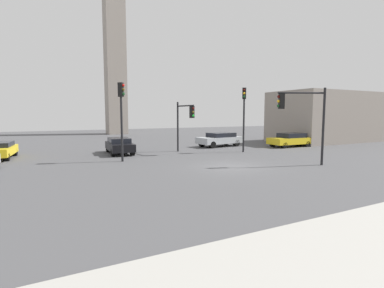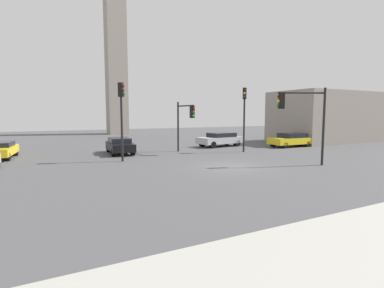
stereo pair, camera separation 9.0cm
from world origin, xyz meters
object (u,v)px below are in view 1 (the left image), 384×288
object	(u,v)px
car_1	(290,140)
car_3	(120,145)
traffic_light_1	(303,111)
traffic_light_2	(121,107)
traffic_light_0	(244,108)
car_0	(220,139)
traffic_light_3	(185,118)

from	to	relation	value
car_1	car_3	size ratio (longest dim) A/B	1.05
traffic_light_1	car_1	distance (m)	12.10
traffic_light_1	car_1	world-z (taller)	traffic_light_1
traffic_light_2	car_3	size ratio (longest dim) A/B	1.27
traffic_light_0	traffic_light_2	size ratio (longest dim) A/B	1.02
traffic_light_0	car_0	distance (m)	5.85
traffic_light_2	car_0	xyz separation A→B (m)	(11.67, 5.19, -3.13)
traffic_light_3	car_1	distance (m)	12.33
car_0	car_1	bearing A→B (deg)	144.33
traffic_light_1	car_3	distance (m)	15.10
traffic_light_0	car_0	xyz separation A→B (m)	(0.58, 4.87, -3.20)
car_3	traffic_light_0	bearing A→B (deg)	72.19
traffic_light_1	traffic_light_3	xyz separation A→B (m)	(-4.14, 9.24, -0.49)
traffic_light_0	traffic_light_2	xyz separation A→B (m)	(-11.09, -0.32, -0.07)
traffic_light_1	traffic_light_3	distance (m)	10.14
traffic_light_3	car_1	world-z (taller)	traffic_light_3
traffic_light_0	traffic_light_2	distance (m)	11.09
traffic_light_2	traffic_light_3	size ratio (longest dim) A/B	1.25
traffic_light_3	car_3	distance (m)	6.19
traffic_light_2	traffic_light_3	bearing A→B (deg)	60.91
car_1	car_3	world-z (taller)	car_1
traffic_light_0	car_3	distance (m)	11.50
traffic_light_1	traffic_light_2	size ratio (longest dim) A/B	0.91
traffic_light_2	car_0	bearing A→B (deg)	65.69
car_0	car_3	distance (m)	10.89
traffic_light_2	car_1	distance (m)	18.50
traffic_light_0	car_0	world-z (taller)	traffic_light_0
traffic_light_1	car_0	world-z (taller)	traffic_light_1
car_1	traffic_light_2	bearing A→B (deg)	6.19
traffic_light_0	traffic_light_2	bearing A→B (deg)	-46.84
traffic_light_3	car_1	xyz separation A→B (m)	(12.08, -0.56, -2.37)
car_0	traffic_light_2	bearing A→B (deg)	17.54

